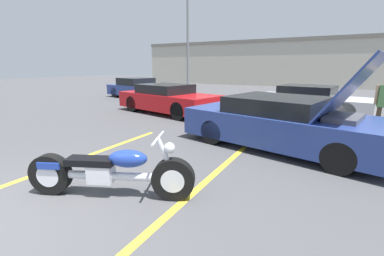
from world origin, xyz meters
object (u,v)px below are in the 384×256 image
at_px(motorcycle, 110,172).
at_px(parked_car_left_row, 137,88).
at_px(light_pole, 189,28).
at_px(show_car_hood_open, 283,123).
at_px(parked_car_mid_left_row, 168,99).
at_px(parked_car_mid_right_row, 310,100).

height_order(motorcycle, parked_car_left_row, parked_car_left_row).
relative_size(light_pole, motorcycle, 3.68).
height_order(motorcycle, show_car_hood_open, show_car_hood_open).
distance_m(show_car_hood_open, parked_car_left_row, 11.29).
relative_size(motorcycle, parked_car_mid_left_row, 0.50).
distance_m(motorcycle, parked_car_left_row, 12.42).
height_order(light_pole, parked_car_left_row, light_pole).
bearing_deg(parked_car_mid_left_row, parked_car_mid_right_row, 39.23).
bearing_deg(motorcycle, parked_car_left_row, 105.27).
bearing_deg(parked_car_left_row, show_car_hood_open, -19.05).
bearing_deg(show_car_hood_open, parked_car_mid_left_row, 165.20).
distance_m(motorcycle, parked_car_mid_right_row, 9.09).
distance_m(parked_car_left_row, parked_car_mid_right_row, 9.76).
bearing_deg(parked_car_left_row, parked_car_mid_right_row, 8.14).
distance_m(motorcycle, show_car_hood_open, 4.14).
bearing_deg(parked_car_mid_left_row, light_pole, 127.57).
distance_m(show_car_hood_open, parked_car_mid_left_row, 5.65).
distance_m(parked_car_left_row, parked_car_mid_left_row, 5.67).
xyz_separation_m(show_car_hood_open, parked_car_left_row, (-9.57, 5.99, -0.03)).
bearing_deg(show_car_hood_open, light_pole, 140.26).
xyz_separation_m(show_car_hood_open, parked_car_mid_right_row, (0.16, 5.16, -0.05)).
bearing_deg(show_car_hood_open, motorcycle, -103.60).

